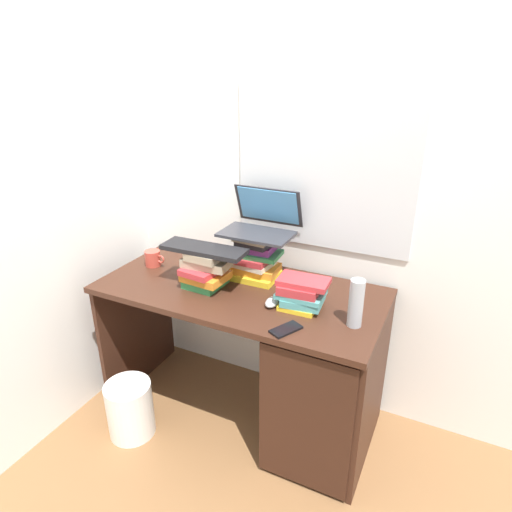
{
  "coord_description": "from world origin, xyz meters",
  "views": [
    {
      "loc": [
        0.92,
        -1.71,
        1.79
      ],
      "look_at": [
        0.08,
        0.02,
        0.96
      ],
      "focal_mm": 31.08,
      "sensor_mm": 36.0,
      "label": 1
    }
  ],
  "objects_px": {
    "laptop": "(262,222)",
    "keyboard": "(204,249)",
    "desk": "(304,370)",
    "mug": "(153,258)",
    "water_bottle": "(356,303)",
    "book_stack_side": "(301,293)",
    "computer_mouse": "(273,302)",
    "cell_phone": "(286,329)",
    "wastebasket": "(130,409)",
    "book_stack_keyboard_riser": "(205,270)",
    "book_stack_tall": "(256,258)"
  },
  "relations": [
    {
      "from": "water_bottle",
      "to": "laptop",
      "type": "bearing_deg",
      "value": 152.99
    },
    {
      "from": "book_stack_keyboard_riser",
      "to": "book_stack_side",
      "type": "relative_size",
      "value": 1.02
    },
    {
      "from": "laptop",
      "to": "keyboard",
      "type": "height_order",
      "value": "laptop"
    },
    {
      "from": "cell_phone",
      "to": "computer_mouse",
      "type": "bearing_deg",
      "value": 155.82
    },
    {
      "from": "book_stack_tall",
      "to": "laptop",
      "type": "height_order",
      "value": "laptop"
    },
    {
      "from": "desk",
      "to": "wastebasket",
      "type": "distance_m",
      "value": 0.93
    },
    {
      "from": "desk",
      "to": "mug",
      "type": "xyz_separation_m",
      "value": [
        -0.91,
        0.06,
        0.4
      ]
    },
    {
      "from": "book_stack_tall",
      "to": "book_stack_keyboard_riser",
      "type": "relative_size",
      "value": 1.05
    },
    {
      "from": "laptop",
      "to": "keyboard",
      "type": "distance_m",
      "value": 0.33
    },
    {
      "from": "book_stack_side",
      "to": "computer_mouse",
      "type": "bearing_deg",
      "value": -159.95
    },
    {
      "from": "desk",
      "to": "computer_mouse",
      "type": "distance_m",
      "value": 0.4
    },
    {
      "from": "laptop",
      "to": "cell_phone",
      "type": "height_order",
      "value": "laptop"
    },
    {
      "from": "wastebasket",
      "to": "book_stack_tall",
      "type": "bearing_deg",
      "value": 48.43
    },
    {
      "from": "keyboard",
      "to": "laptop",
      "type": "bearing_deg",
      "value": 53.02
    },
    {
      "from": "keyboard",
      "to": "water_bottle",
      "type": "relative_size",
      "value": 1.98
    },
    {
      "from": "book_stack_tall",
      "to": "mug",
      "type": "distance_m",
      "value": 0.58
    },
    {
      "from": "mug",
      "to": "water_bottle",
      "type": "xyz_separation_m",
      "value": [
        1.14,
        -0.12,
        0.06
      ]
    },
    {
      "from": "water_bottle",
      "to": "wastebasket",
      "type": "height_order",
      "value": "water_bottle"
    },
    {
      "from": "book_stack_side",
      "to": "cell_phone",
      "type": "xyz_separation_m",
      "value": [
        0.01,
        -0.21,
        -0.07
      ]
    },
    {
      "from": "keyboard",
      "to": "cell_phone",
      "type": "xyz_separation_m",
      "value": [
        0.51,
        -0.19,
        -0.2
      ]
    },
    {
      "from": "computer_mouse",
      "to": "wastebasket",
      "type": "relative_size",
      "value": 0.34
    },
    {
      "from": "desk",
      "to": "water_bottle",
      "type": "distance_m",
      "value": 0.52
    },
    {
      "from": "desk",
      "to": "cell_phone",
      "type": "bearing_deg",
      "value": -93.02
    },
    {
      "from": "computer_mouse",
      "to": "water_bottle",
      "type": "bearing_deg",
      "value": -0.7
    },
    {
      "from": "desk",
      "to": "mug",
      "type": "relative_size",
      "value": 11.74
    },
    {
      "from": "book_stack_tall",
      "to": "cell_phone",
      "type": "relative_size",
      "value": 1.82
    },
    {
      "from": "book_stack_side",
      "to": "water_bottle",
      "type": "distance_m",
      "value": 0.26
    },
    {
      "from": "computer_mouse",
      "to": "cell_phone",
      "type": "height_order",
      "value": "computer_mouse"
    },
    {
      "from": "book_stack_tall",
      "to": "wastebasket",
      "type": "height_order",
      "value": "book_stack_tall"
    },
    {
      "from": "mug",
      "to": "wastebasket",
      "type": "xyz_separation_m",
      "value": [
        0.1,
        -0.42,
        -0.67
      ]
    },
    {
      "from": "book_stack_keyboard_riser",
      "to": "mug",
      "type": "xyz_separation_m",
      "value": [
        -0.39,
        0.09,
        -0.05
      ]
    },
    {
      "from": "wastebasket",
      "to": "book_stack_keyboard_riser",
      "type": "bearing_deg",
      "value": 48.31
    },
    {
      "from": "computer_mouse",
      "to": "water_bottle",
      "type": "relative_size",
      "value": 0.49
    },
    {
      "from": "water_bottle",
      "to": "computer_mouse",
      "type": "bearing_deg",
      "value": 179.3
    },
    {
      "from": "book_stack_tall",
      "to": "computer_mouse",
      "type": "height_order",
      "value": "book_stack_tall"
    },
    {
      "from": "mug",
      "to": "wastebasket",
      "type": "relative_size",
      "value": 0.4
    },
    {
      "from": "desk",
      "to": "computer_mouse",
      "type": "bearing_deg",
      "value": -158.62
    },
    {
      "from": "desk",
      "to": "book_stack_tall",
      "type": "distance_m",
      "value": 0.6
    },
    {
      "from": "desk",
      "to": "book_stack_keyboard_riser",
      "type": "xyz_separation_m",
      "value": [
        -0.52,
        -0.03,
        0.45
      ]
    },
    {
      "from": "book_stack_tall",
      "to": "computer_mouse",
      "type": "xyz_separation_m",
      "value": [
        0.2,
        -0.23,
        -0.09
      ]
    },
    {
      "from": "water_bottle",
      "to": "wastebasket",
      "type": "bearing_deg",
      "value": -164.19
    },
    {
      "from": "desk",
      "to": "book_stack_side",
      "type": "relative_size",
      "value": 6.06
    },
    {
      "from": "keyboard",
      "to": "book_stack_tall",
      "type": "bearing_deg",
      "value": 46.72
    },
    {
      "from": "book_stack_keyboard_riser",
      "to": "water_bottle",
      "type": "relative_size",
      "value": 1.11
    },
    {
      "from": "book_stack_tall",
      "to": "cell_phone",
      "type": "height_order",
      "value": "book_stack_tall"
    },
    {
      "from": "book_stack_side",
      "to": "mug",
      "type": "xyz_separation_m",
      "value": [
        -0.89,
        0.07,
        -0.03
      ]
    },
    {
      "from": "computer_mouse",
      "to": "cell_phone",
      "type": "relative_size",
      "value": 0.76
    },
    {
      "from": "keyboard",
      "to": "computer_mouse",
      "type": "xyz_separation_m",
      "value": [
        0.38,
        -0.03,
        -0.18
      ]
    },
    {
      "from": "cell_phone",
      "to": "desk",
      "type": "bearing_deg",
      "value": 114.11
    },
    {
      "from": "book_stack_keyboard_riser",
      "to": "computer_mouse",
      "type": "height_order",
      "value": "book_stack_keyboard_riser"
    }
  ]
}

